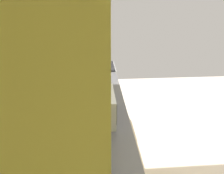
# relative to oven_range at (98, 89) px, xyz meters

# --- Properties ---
(ground_plane) EXTENTS (6.80, 6.80, 0.00)m
(ground_plane) POSITION_rel_oven_range_xyz_m (-1.71, -1.33, -0.47)
(ground_plane) COLOR beige
(wall_back) EXTENTS (4.37, 0.12, 2.60)m
(wall_back) POSITION_rel_oven_range_xyz_m (-1.71, 0.37, 0.83)
(wall_back) COLOR #E7DC89
(wall_back) RESTS_ON ground_plane
(upper_cabinets) EXTENTS (2.64, 0.31, 0.63)m
(upper_cabinets) POSITION_rel_oven_range_xyz_m (-2.06, 0.15, 1.36)
(upper_cabinets) COLOR tan
(oven_range) EXTENTS (0.61, 0.64, 1.09)m
(oven_range) POSITION_rel_oven_range_xyz_m (0.00, 0.00, 0.00)
(oven_range) COLOR #B7BABF
(oven_range) RESTS_ON ground_plane
(microwave) EXTENTS (0.48, 0.37, 0.29)m
(microwave) POSITION_rel_oven_range_xyz_m (-1.75, 0.03, 0.58)
(microwave) COLOR #B7BABF
(microwave) RESTS_ON counter_run
(bowl) EXTENTS (0.19, 0.19, 0.07)m
(bowl) POSITION_rel_oven_range_xyz_m (-1.31, -0.04, 0.48)
(bowl) COLOR #4C8CBF
(bowl) RESTS_ON counter_run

